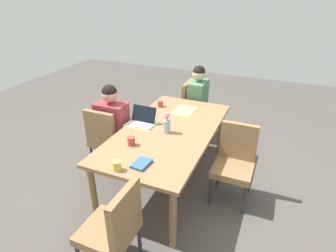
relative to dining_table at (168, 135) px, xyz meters
The scene contains 16 objects.
ground_plane 0.67m from the dining_table, ahead, with size 10.00×10.00×0.00m, color #4C4742.
dining_table is the anchor object (origin of this frame).
chair_head_left_left_near 1.35m from the dining_table, behind, with size 0.44×0.44×0.90m.
person_head_left_left_near 1.29m from the dining_table, behind, with size 0.40×0.36×1.19m.
chair_near_left_mid 0.86m from the dining_table, 84.98° to the right, with size 0.44×0.44×0.90m.
person_near_left_mid 0.80m from the dining_table, 90.05° to the right, with size 0.36×0.40×1.19m.
chair_far_left_far 0.83m from the dining_table, 94.08° to the left, with size 0.44×0.44×0.90m.
chair_head_right_right_near 1.34m from the dining_table, ahead, with size 0.44×0.44×0.90m.
flower_vase 0.20m from the dining_table, ahead, with size 0.09×0.08×0.25m.
placemat_head_left_left_near 0.61m from the dining_table, behind, with size 0.36×0.26×0.00m, color #9EBC66.
placemat_near_left_mid 0.37m from the dining_table, 90.05° to the right, with size 0.36×0.26×0.00m, color #9EBC66.
laptop_near_left_mid 0.37m from the dining_table, 93.59° to the right, with size 0.22×0.32×0.20m.
coffee_mug_near_left 0.72m from the dining_table, 148.13° to the right, with size 0.08×0.08×0.08m, color #AD3D38.
coffee_mug_near_right 0.94m from the dining_table, ahead, with size 0.08×0.08×0.09m, color #DBC64C.
coffee_mug_centre_left 0.54m from the dining_table, 25.45° to the right, with size 0.08×0.08×0.09m, color #AD3D38.
book_red_cover 0.77m from the dining_table, ahead, with size 0.20×0.14×0.03m, color #335693.
Camera 1 is at (2.70, 1.15, 2.29)m, focal length 29.99 mm.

